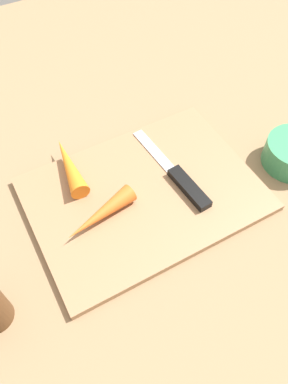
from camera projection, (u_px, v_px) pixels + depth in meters
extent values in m
plane|color=#8C6D4C|center=(144.00, 196.00, 0.61)|extent=(1.40, 1.40, 0.00)
cube|color=#99704C|center=(144.00, 194.00, 0.61)|extent=(0.36, 0.26, 0.01)
cube|color=#B7B7BC|center=(154.00, 151.00, 0.65)|extent=(0.03, 0.11, 0.00)
cube|color=black|center=(189.00, 188.00, 0.60)|extent=(0.03, 0.09, 0.01)
cone|color=orange|center=(69.00, 165.00, 0.61)|extent=(0.04, 0.12, 0.03)
cone|color=orange|center=(101.00, 214.00, 0.56)|extent=(0.12, 0.06, 0.03)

